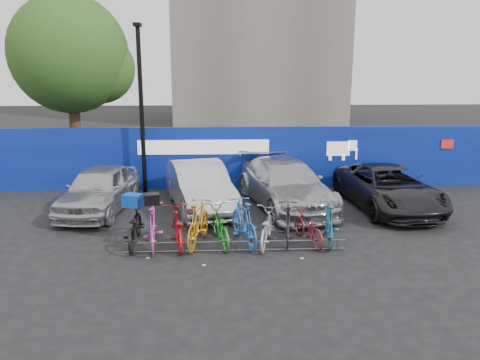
{
  "coord_description": "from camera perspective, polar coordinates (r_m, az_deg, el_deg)",
  "views": [
    {
      "loc": [
        -0.42,
        -11.77,
        4.53
      ],
      "look_at": [
        0.21,
        2.0,
        1.27
      ],
      "focal_mm": 35.0,
      "sensor_mm": 36.0,
      "label": 1
    }
  ],
  "objects": [
    {
      "name": "car_1",
      "position": [
        15.46,
        -4.95,
        -0.8
      ],
      "size": [
        2.72,
        4.97,
        1.55
      ],
      "primitive_type": "imported",
      "rotation": [
        0.0,
        0.0,
        0.24
      ],
      "color": "#B0B0B4",
      "rests_on": "ground"
    },
    {
      "name": "bike_8",
      "position": [
        12.63,
        8.27,
        -5.69
      ],
      "size": [
        1.01,
        1.81,
        0.9
      ],
      "primitive_type": "imported",
      "rotation": [
        0.0,
        0.0,
        3.4
      ],
      "color": "maroon",
      "rests_on": "ground"
    },
    {
      "name": "bike_7",
      "position": [
        12.61,
        5.85,
        -5.2
      ],
      "size": [
        0.76,
        1.86,
        1.09
      ],
      "primitive_type": "imported",
      "rotation": [
        0.0,
        0.0,
        3.0
      ],
      "color": "black",
      "rests_on": "ground"
    },
    {
      "name": "bike_0",
      "position": [
        12.65,
        -12.78,
        -5.47
      ],
      "size": [
        0.78,
        2.05,
        1.06
      ],
      "primitive_type": "imported",
      "rotation": [
        0.0,
        0.0,
        3.18
      ],
      "color": "black",
      "rests_on": "ground"
    },
    {
      "name": "bike_1",
      "position": [
        12.39,
        -10.58,
        -5.51
      ],
      "size": [
        0.77,
        1.99,
        1.17
      ],
      "primitive_type": "imported",
      "rotation": [
        0.0,
        0.0,
        3.25
      ],
      "color": "#CB49A3",
      "rests_on": "ground"
    },
    {
      "name": "hoarding",
      "position": [
        18.08,
        -1.23,
        2.71
      ],
      "size": [
        22.0,
        0.18,
        2.4
      ],
      "color": "navy",
      "rests_on": "ground"
    },
    {
      "name": "cargo_crate",
      "position": [
        12.44,
        -12.95,
        -2.44
      ],
      "size": [
        0.55,
        0.48,
        0.33
      ],
      "primitive_type": "cube",
      "rotation": [
        0.0,
        0.0,
        -0.35
      ],
      "color": "#093CB0",
      "rests_on": "bike_0"
    },
    {
      "name": "lamppost",
      "position": [
        17.44,
        -11.94,
        8.89
      ],
      "size": [
        0.25,
        0.5,
        6.11
      ],
      "color": "black",
      "rests_on": "ground"
    },
    {
      "name": "bike_2",
      "position": [
        12.39,
        -7.64,
        -5.79
      ],
      "size": [
        0.96,
        1.99,
        1.0
      ],
      "primitive_type": "imported",
      "rotation": [
        0.0,
        0.0,
        3.3
      ],
      "color": "#AB121A",
      "rests_on": "ground"
    },
    {
      "name": "bike_9",
      "position": [
        12.7,
        10.79,
        -5.17
      ],
      "size": [
        0.78,
        1.91,
        1.11
      ],
      "primitive_type": "imported",
      "rotation": [
        0.0,
        0.0,
        3.0
      ],
      "color": "#205877",
      "rests_on": "ground"
    },
    {
      "name": "tree",
      "position": [
        22.74,
        -19.45,
        13.94
      ],
      "size": [
        5.4,
        5.2,
        7.8
      ],
      "color": "#382314",
      "rests_on": "ground"
    },
    {
      "name": "cargo_topcase",
      "position": [
        12.18,
        -10.73,
        -2.28
      ],
      "size": [
        0.45,
        0.42,
        0.28
      ],
      "primitive_type": "cube",
      "rotation": [
        0.0,
        0.0,
        0.24
      ],
      "color": "black",
      "rests_on": "bike_1"
    },
    {
      "name": "car_3",
      "position": [
        16.28,
        17.58,
        -0.91
      ],
      "size": [
        2.77,
        5.26,
        1.41
      ],
      "primitive_type": "imported",
      "rotation": [
        0.0,
        0.0,
        0.09
      ],
      "color": "black",
      "rests_on": "ground"
    },
    {
      "name": "bike_3",
      "position": [
        12.4,
        -5.09,
        -5.24
      ],
      "size": [
        1.0,
        2.06,
        1.19
      ],
      "primitive_type": "imported",
      "rotation": [
        0.0,
        0.0,
        2.91
      ],
      "color": "orange",
      "rests_on": "ground"
    },
    {
      "name": "car_0",
      "position": [
        15.87,
        -16.75,
        -1.06
      ],
      "size": [
        2.26,
        4.57,
        1.5
      ],
      "primitive_type": "imported",
      "rotation": [
        0.0,
        0.0,
        -0.12
      ],
      "color": "#ABABAF",
      "rests_on": "ground"
    },
    {
      "name": "bike_5",
      "position": [
        12.4,
        0.46,
        -5.14
      ],
      "size": [
        1.08,
        2.11,
        1.22
      ],
      "primitive_type": "imported",
      "rotation": [
        0.0,
        0.0,
        3.4
      ],
      "color": "blue",
      "rests_on": "ground"
    },
    {
      "name": "bike_6",
      "position": [
        12.39,
        3.18,
        -5.81
      ],
      "size": [
        1.03,
        1.92,
        0.96
      ],
      "primitive_type": "imported",
      "rotation": [
        0.0,
        0.0,
        2.91
      ],
      "color": "#A4A9AD",
      "rests_on": "ground"
    },
    {
      "name": "ground",
      "position": [
        12.62,
        -0.56,
        -7.74
      ],
      "size": [
        100.0,
        100.0,
        0.0
      ],
      "primitive_type": "plane",
      "color": "black",
      "rests_on": "ground"
    },
    {
      "name": "bike_4",
      "position": [
        12.43,
        -2.47,
        -5.6
      ],
      "size": [
        1.05,
        2.02,
        1.01
      ],
      "primitive_type": "imported",
      "rotation": [
        0.0,
        0.0,
        3.35
      ],
      "color": "#208023",
      "rests_on": "ground"
    },
    {
      "name": "car_2",
      "position": [
        15.81,
        5.54,
        -0.47
      ],
      "size": [
        3.31,
        5.74,
        1.57
      ],
      "primitive_type": "imported",
      "rotation": [
        0.0,
        0.0,
        0.22
      ],
      "color": "#AAAAAE",
      "rests_on": "ground"
    },
    {
      "name": "bike_rack",
      "position": [
        12.0,
        -0.45,
        -8.04
      ],
      "size": [
        5.6,
        0.03,
        0.3
      ],
      "color": "#595B60",
      "rests_on": "ground"
    }
  ]
}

